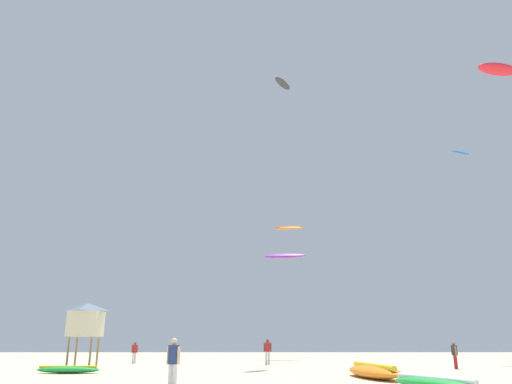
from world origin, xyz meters
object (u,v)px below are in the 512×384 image
kite_grounded_mid (375,371)px  kite_grounded_far (437,384)px  kite_aloft_1 (286,256)px  kite_aloft_3 (500,69)px  person_right (456,353)px  lifeguard_tower (88,319)px  kite_grounded_near (70,370)px  person_midground (136,351)px  person_foreground (175,359)px  kite_aloft_2 (284,83)px  kite_aloft_4 (290,228)px  kite_aloft_0 (461,152)px  person_left (269,349)px

kite_grounded_mid → kite_grounded_far: size_ratio=1.34×
kite_aloft_1 → kite_aloft_3: (16.23, -14.41, 12.35)m
person_right → lifeguard_tower: bearing=172.3°
kite_grounded_near → person_midground: bearing=87.0°
person_midground → lifeguard_tower: 5.18m
kite_aloft_3 → person_foreground: bearing=-144.9°
kite_aloft_2 → kite_aloft_4: (1.57, 18.01, -8.81)m
kite_grounded_far → lifeguard_tower: 24.67m
person_midground → kite_grounded_mid: (14.58, -14.92, -0.60)m
person_midground → lifeguard_tower: (-2.55, -3.96, 2.15)m
lifeguard_tower → kite_aloft_3: kite_aloft_3 is taller
person_foreground → kite_aloft_4: 40.37m
kite_grounded_near → kite_aloft_0: kite_aloft_0 is taller
kite_grounded_mid → kite_aloft_4: 34.91m
lifeguard_tower → kite_aloft_4: (15.65, 20.98, 11.26)m
person_left → kite_grounded_far: person_left is taller
kite_grounded_mid → kite_aloft_0: kite_aloft_0 is taller
kite_aloft_3 → kite_grounded_mid: bearing=-144.2°
kite_grounded_mid → kite_aloft_2: size_ratio=2.21×
person_right → kite_grounded_near: person_right is taller
kite_aloft_1 → kite_aloft_3: size_ratio=1.14×
person_midground → kite_grounded_near: bearing=139.4°
person_right → kite_grounded_far: person_right is taller
kite_grounded_far → kite_aloft_4: 40.34m
person_midground → kite_grounded_mid: size_ratio=0.28×
person_midground → person_right: (21.36, -7.35, 0.02)m
kite_aloft_0 → kite_aloft_3: bearing=-83.5°
kite_aloft_1 → kite_grounded_near: bearing=-121.1°
lifeguard_tower → kite_aloft_2: bearing=11.9°
kite_aloft_2 → kite_aloft_3: bearing=-13.5°
kite_aloft_3 → person_right: bearing=-161.4°
kite_grounded_near → kite_aloft_1: kite_aloft_1 is taller
person_left → kite_aloft_0: bearing=-74.5°
kite_aloft_4 → person_midground: bearing=-127.6°
person_midground → kite_aloft_0: bearing=-123.7°
kite_grounded_far → kite_aloft_4: size_ratio=1.20×
kite_aloft_2 → kite_aloft_4: size_ratio=0.73×
kite_grounded_mid → kite_aloft_1: 26.20m
person_right → kite_grounded_mid: 10.18m
kite_grounded_mid → kite_aloft_3: size_ratio=1.46×
kite_aloft_0 → kite_aloft_2: 17.09m
kite_aloft_3 → kite_aloft_4: kite_aloft_3 is taller
kite_grounded_mid → kite_aloft_0: (12.94, 16.78, 17.49)m
kite_aloft_2 → kite_aloft_3: 17.28m
kite_grounded_near → lifeguard_tower: 8.45m
kite_grounded_near → kite_grounded_mid: bearing=-12.1°
person_left → kite_grounded_mid: 14.08m
kite_grounded_far → kite_aloft_3: kite_aloft_3 is taller
person_foreground → kite_grounded_far: 9.08m
kite_grounded_mid → lifeguard_tower: bearing=147.4°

